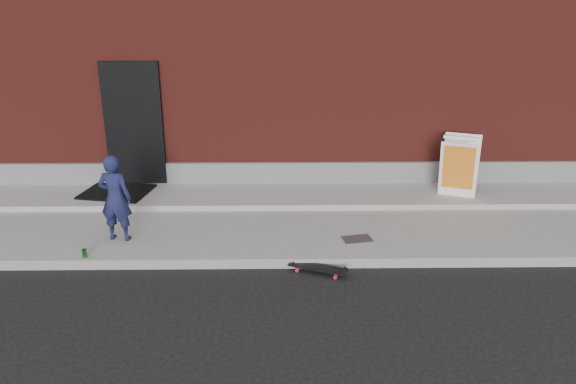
{
  "coord_description": "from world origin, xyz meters",
  "views": [
    {
      "loc": [
        0.07,
        -7.08,
        3.78
      ],
      "look_at": [
        0.18,
        0.8,
        0.86
      ],
      "focal_mm": 35.0,
      "sensor_mm": 36.0,
      "label": 1
    }
  ],
  "objects_px": {
    "child": "(115,198)",
    "pizza_sign": "(459,166)",
    "skateboard": "(318,268)",
    "soda_can": "(85,253)"
  },
  "relations": [
    {
      "from": "child",
      "to": "pizza_sign",
      "type": "height_order",
      "value": "child"
    },
    {
      "from": "skateboard",
      "to": "soda_can",
      "type": "height_order",
      "value": "soda_can"
    },
    {
      "from": "child",
      "to": "skateboard",
      "type": "height_order",
      "value": "child"
    },
    {
      "from": "child",
      "to": "skateboard",
      "type": "distance_m",
      "value": 3.17
    },
    {
      "from": "soda_can",
      "to": "skateboard",
      "type": "bearing_deg",
      "value": -3.75
    },
    {
      "from": "skateboard",
      "to": "pizza_sign",
      "type": "xyz_separation_m",
      "value": [
        2.64,
        2.43,
        0.71
      ]
    },
    {
      "from": "pizza_sign",
      "to": "soda_can",
      "type": "bearing_deg",
      "value": -159.58
    },
    {
      "from": "skateboard",
      "to": "soda_can",
      "type": "xyz_separation_m",
      "value": [
        -3.3,
        0.22,
        0.14
      ]
    },
    {
      "from": "pizza_sign",
      "to": "child",
      "type": "bearing_deg",
      "value": -164.08
    },
    {
      "from": "child",
      "to": "soda_can",
      "type": "relative_size",
      "value": 10.46
    }
  ]
}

